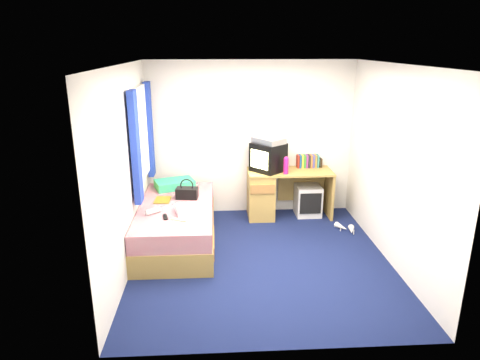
{
  "coord_description": "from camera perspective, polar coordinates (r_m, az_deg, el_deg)",
  "views": [
    {
      "loc": [
        -0.56,
        -4.85,
        2.61
      ],
      "look_at": [
        -0.23,
        0.7,
        0.84
      ],
      "focal_mm": 32.0,
      "sensor_mm": 36.0,
      "label": 1
    }
  ],
  "objects": [
    {
      "name": "room_shell",
      "position": [
        5.02,
        3.06,
        4.25
      ],
      "size": [
        3.4,
        3.4,
        3.4
      ],
      "color": "white",
      "rests_on": "ground"
    },
    {
      "name": "remote_control",
      "position": [
        5.45,
        -9.93,
        -4.88
      ],
      "size": [
        0.08,
        0.17,
        0.02
      ],
      "primitive_type": "cube",
      "rotation": [
        0.0,
        0.0,
        0.21
      ],
      "color": "black",
      "rests_on": "bed"
    },
    {
      "name": "window_assembly",
      "position": [
        5.96,
        -12.97,
        5.63
      ],
      "size": [
        0.11,
        1.42,
        1.4
      ],
      "color": "silver",
      "rests_on": "room_shell"
    },
    {
      "name": "storage_cube",
      "position": [
        6.89,
        9.03,
        -2.69
      ],
      "size": [
        0.39,
        0.39,
        0.48
      ],
      "primitive_type": "cube",
      "rotation": [
        0.0,
        0.0,
        0.01
      ],
      "color": "silver",
      "rests_on": "ground"
    },
    {
      "name": "water_bottle",
      "position": [
        5.59,
        -11.52,
        -4.09
      ],
      "size": [
        0.2,
        0.18,
        0.07
      ],
      "primitive_type": "cylinder",
      "rotation": [
        0.0,
        1.57,
        0.67
      ],
      "color": "silver",
      "rests_on": "bed"
    },
    {
      "name": "ground",
      "position": [
        5.54,
        2.81,
        -10.52
      ],
      "size": [
        3.4,
        3.4,
        0.0
      ],
      "primitive_type": "plane",
      "color": "#0C1438",
      "rests_on": "ground"
    },
    {
      "name": "vcr",
      "position": [
        6.49,
        3.84,
        5.29
      ],
      "size": [
        0.52,
        0.55,
        0.08
      ],
      "primitive_type": "cube",
      "rotation": [
        0.0,
        0.0,
        -0.91
      ],
      "color": "#B0AFB2",
      "rests_on": "crt_tv"
    },
    {
      "name": "white_heels",
      "position": [
        6.48,
        14.01,
        -6.3
      ],
      "size": [
        0.27,
        0.36,
        0.09
      ],
      "color": "silver",
      "rests_on": "ground"
    },
    {
      "name": "desk",
      "position": [
        6.72,
        4.26,
        -1.57
      ],
      "size": [
        1.3,
        0.55,
        0.75
      ],
      "color": "#AA8B46",
      "rests_on": "ground"
    },
    {
      "name": "crt_tv",
      "position": [
        6.55,
        3.77,
        3.06
      ],
      "size": [
        0.59,
        0.6,
        0.44
      ],
      "rotation": [
        0.0,
        0.0,
        -0.82
      ],
      "color": "black",
      "rests_on": "desk"
    },
    {
      "name": "book_row",
      "position": [
        6.84,
        9.01,
        2.5
      ],
      "size": [
        0.34,
        0.13,
        0.2
      ],
      "color": "maroon",
      "rests_on": "desk"
    },
    {
      "name": "bed",
      "position": [
        5.95,
        -8.4,
        -5.77
      ],
      "size": [
        1.01,
        2.0,
        0.54
      ],
      "color": "#AA8B46",
      "rests_on": "ground"
    },
    {
      "name": "magazine",
      "position": [
        6.04,
        -10.27,
        -2.63
      ],
      "size": [
        0.22,
        0.29,
        0.01
      ],
      "primitive_type": "cube",
      "rotation": [
        0.0,
        0.0,
        -0.05
      ],
      "color": "yellow",
      "rests_on": "bed"
    },
    {
      "name": "pink_water_bottle",
      "position": [
        6.44,
        6.15,
        1.84
      ],
      "size": [
        0.08,
        0.08,
        0.24
      ],
      "primitive_type": "cylinder",
      "rotation": [
        0.0,
        0.0,
        -0.01
      ],
      "color": "#C21B73",
      "rests_on": "desk"
    },
    {
      "name": "aerosol_can",
      "position": [
        6.63,
        6.1,
        2.1
      ],
      "size": [
        0.06,
        0.06,
        0.19
      ],
      "primitive_type": "cylinder",
      "rotation": [
        0.0,
        0.0,
        0.03
      ],
      "color": "silver",
      "rests_on": "desk"
    },
    {
      "name": "colour_swatch_fan",
      "position": [
        5.35,
        -8.07,
        -5.27
      ],
      "size": [
        0.22,
        0.15,
        0.01
      ],
      "primitive_type": "cube",
      "rotation": [
        0.0,
        0.0,
        -0.44
      ],
      "color": "yellow",
      "rests_on": "bed"
    },
    {
      "name": "picture_frame",
      "position": [
        6.92,
        10.67,
        2.32
      ],
      "size": [
        0.03,
        0.12,
        0.14
      ],
      "primitive_type": "cube",
      "rotation": [
        0.0,
        0.0,
        0.09
      ],
      "color": "black",
      "rests_on": "desk"
    },
    {
      "name": "towel",
      "position": [
        5.54,
        -6.96,
        -3.91
      ],
      "size": [
        0.35,
        0.32,
        0.1
      ],
      "primitive_type": "cube",
      "rotation": [
        0.0,
        0.0,
        0.28
      ],
      "color": "white",
      "rests_on": "bed"
    },
    {
      "name": "pillow",
      "position": [
        6.52,
        -8.71,
        -0.54
      ],
      "size": [
        0.65,
        0.52,
        0.12
      ],
      "primitive_type": "cube",
      "rotation": [
        0.0,
        0.0,
        0.34
      ],
      "color": "teal",
      "rests_on": "bed"
    },
    {
      "name": "handbag",
      "position": [
        6.05,
        -7.08,
        -1.68
      ],
      "size": [
        0.32,
        0.2,
        0.28
      ],
      "rotation": [
        0.0,
        0.0,
        -0.12
      ],
      "color": "black",
      "rests_on": "bed"
    }
  ]
}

